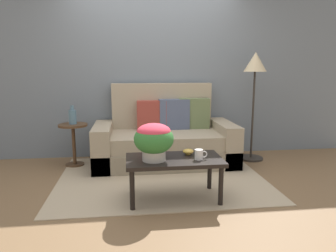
{
  "coord_description": "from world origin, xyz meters",
  "views": [
    {
      "loc": [
        -0.38,
        -3.56,
        1.34
      ],
      "look_at": [
        0.08,
        0.1,
        0.66
      ],
      "focal_mm": 33.51,
      "sensor_mm": 36.0,
      "label": 1
    }
  ],
  "objects_px": {
    "floor_lamp": "(255,75)",
    "table_vase": "(73,116)",
    "couch": "(165,140)",
    "snack_bowl": "(188,151)",
    "coffee_table": "(174,163)",
    "coffee_mug": "(199,154)",
    "side_table": "(74,137)",
    "potted_plant": "(154,139)"
  },
  "relations": [
    {
      "from": "floor_lamp",
      "to": "table_vase",
      "type": "distance_m",
      "value": 2.62
    },
    {
      "from": "couch",
      "to": "floor_lamp",
      "type": "distance_m",
      "value": 1.58
    },
    {
      "from": "snack_bowl",
      "to": "coffee_table",
      "type": "bearing_deg",
      "value": -146.21
    },
    {
      "from": "couch",
      "to": "snack_bowl",
      "type": "relative_size",
      "value": 16.71
    },
    {
      "from": "couch",
      "to": "table_vase",
      "type": "bearing_deg",
      "value": 179.74
    },
    {
      "from": "coffee_table",
      "to": "coffee_mug",
      "type": "height_order",
      "value": "coffee_mug"
    },
    {
      "from": "couch",
      "to": "floor_lamp",
      "type": "bearing_deg",
      "value": -0.24
    },
    {
      "from": "couch",
      "to": "side_table",
      "type": "bearing_deg",
      "value": 179.97
    },
    {
      "from": "coffee_mug",
      "to": "table_vase",
      "type": "distance_m",
      "value": 2.02
    },
    {
      "from": "floor_lamp",
      "to": "snack_bowl",
      "type": "bearing_deg",
      "value": -135.01
    },
    {
      "from": "couch",
      "to": "snack_bowl",
      "type": "bearing_deg",
      "value": -84.71
    },
    {
      "from": "floor_lamp",
      "to": "table_vase",
      "type": "xyz_separation_m",
      "value": [
        -2.56,
        0.01,
        -0.55
      ]
    },
    {
      "from": "coffee_mug",
      "to": "snack_bowl",
      "type": "xyz_separation_m",
      "value": [
        -0.08,
        0.19,
        -0.02
      ]
    },
    {
      "from": "coffee_table",
      "to": "potted_plant",
      "type": "distance_m",
      "value": 0.35
    },
    {
      "from": "coffee_mug",
      "to": "table_vase",
      "type": "height_order",
      "value": "table_vase"
    },
    {
      "from": "snack_bowl",
      "to": "table_vase",
      "type": "distance_m",
      "value": 1.84
    },
    {
      "from": "potted_plant",
      "to": "side_table",
      "type": "bearing_deg",
      "value": 126.51
    },
    {
      "from": "snack_bowl",
      "to": "floor_lamp",
      "type": "bearing_deg",
      "value": 44.99
    },
    {
      "from": "potted_plant",
      "to": "snack_bowl",
      "type": "xyz_separation_m",
      "value": [
        0.38,
        0.16,
        -0.19
      ]
    },
    {
      "from": "snack_bowl",
      "to": "table_vase",
      "type": "xyz_separation_m",
      "value": [
        -1.38,
        1.2,
        0.22
      ]
    },
    {
      "from": "floor_lamp",
      "to": "potted_plant",
      "type": "xyz_separation_m",
      "value": [
        -1.56,
        -1.35,
        -0.58
      ]
    },
    {
      "from": "side_table",
      "to": "table_vase",
      "type": "relative_size",
      "value": 2.3
    },
    {
      "from": "potted_plant",
      "to": "floor_lamp",
      "type": "bearing_deg",
      "value": 40.82
    },
    {
      "from": "potted_plant",
      "to": "coffee_mug",
      "type": "height_order",
      "value": "potted_plant"
    },
    {
      "from": "couch",
      "to": "floor_lamp",
      "type": "height_order",
      "value": "floor_lamp"
    },
    {
      "from": "couch",
      "to": "side_table",
      "type": "relative_size",
      "value": 3.32
    },
    {
      "from": "coffee_mug",
      "to": "snack_bowl",
      "type": "relative_size",
      "value": 1.11
    },
    {
      "from": "side_table",
      "to": "couch",
      "type": "bearing_deg",
      "value": -0.03
    },
    {
      "from": "coffee_mug",
      "to": "floor_lamp",
      "type": "bearing_deg",
      "value": 51.08
    },
    {
      "from": "couch",
      "to": "coffee_table",
      "type": "bearing_deg",
      "value": -92.47
    },
    {
      "from": "coffee_table",
      "to": "floor_lamp",
      "type": "distance_m",
      "value": 2.06
    },
    {
      "from": "potted_plant",
      "to": "table_vase",
      "type": "relative_size",
      "value": 1.53
    },
    {
      "from": "couch",
      "to": "potted_plant",
      "type": "bearing_deg",
      "value": -101.13
    },
    {
      "from": "potted_plant",
      "to": "coffee_mug",
      "type": "xyz_separation_m",
      "value": [
        0.45,
        -0.03,
        -0.17
      ]
    },
    {
      "from": "couch",
      "to": "coffee_mug",
      "type": "xyz_separation_m",
      "value": [
        0.19,
        -1.38,
        0.16
      ]
    },
    {
      "from": "side_table",
      "to": "table_vase",
      "type": "distance_m",
      "value": 0.29
    },
    {
      "from": "coffee_table",
      "to": "snack_bowl",
      "type": "distance_m",
      "value": 0.22
    },
    {
      "from": "coffee_table",
      "to": "potted_plant",
      "type": "relative_size",
      "value": 2.48
    },
    {
      "from": "snack_bowl",
      "to": "table_vase",
      "type": "relative_size",
      "value": 0.46
    },
    {
      "from": "coffee_table",
      "to": "snack_bowl",
      "type": "bearing_deg",
      "value": 33.79
    },
    {
      "from": "couch",
      "to": "table_vase",
      "type": "relative_size",
      "value": 7.62
    },
    {
      "from": "floor_lamp",
      "to": "snack_bowl",
      "type": "relative_size",
      "value": 13.4
    }
  ]
}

